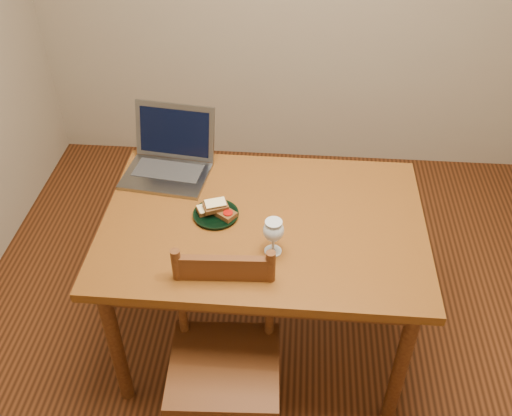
# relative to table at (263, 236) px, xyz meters

# --- Properties ---
(floor) EXTENTS (3.20, 3.20, 0.02)m
(floor) POSITION_rel_table_xyz_m (0.11, -0.05, -0.66)
(floor) COLOR black
(floor) RESTS_ON ground
(table) EXTENTS (1.30, 0.90, 0.74)m
(table) POSITION_rel_table_xyz_m (0.00, 0.00, 0.00)
(table) COLOR #45220B
(table) RESTS_ON floor
(chair) EXTENTS (0.43, 0.41, 0.44)m
(chair) POSITION_rel_table_xyz_m (-0.11, -0.46, -0.18)
(chair) COLOR #39190B
(chair) RESTS_ON floor
(plate) EXTENTS (0.19, 0.19, 0.02)m
(plate) POSITION_rel_table_xyz_m (-0.19, 0.01, 0.09)
(plate) COLOR black
(plate) RESTS_ON table
(sandwich_cheese) EXTENTS (0.10, 0.08, 0.03)m
(sandwich_cheese) POSITION_rel_table_xyz_m (-0.23, 0.02, 0.12)
(sandwich_cheese) COLOR #381E0C
(sandwich_cheese) RESTS_ON plate
(sandwich_tomato) EXTENTS (0.11, 0.10, 0.03)m
(sandwich_tomato) POSITION_rel_table_xyz_m (-0.16, 0.00, 0.12)
(sandwich_tomato) COLOR #381E0C
(sandwich_tomato) RESTS_ON plate
(sandwich_top) EXTENTS (0.11, 0.09, 0.03)m
(sandwich_top) POSITION_rel_table_xyz_m (-0.19, 0.02, 0.14)
(sandwich_top) COLOR #381E0C
(sandwich_top) RESTS_ON plate
(milk_glass) EXTENTS (0.08, 0.08, 0.15)m
(milk_glass) POSITION_rel_table_xyz_m (0.05, -0.18, 0.16)
(milk_glass) COLOR white
(milk_glass) RESTS_ON table
(laptop) EXTENTS (0.40, 0.37, 0.26)m
(laptop) POSITION_rel_table_xyz_m (-0.44, 0.33, 0.16)
(laptop) COLOR slate
(laptop) RESTS_ON table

